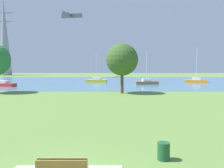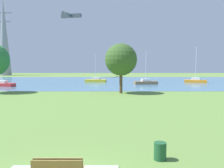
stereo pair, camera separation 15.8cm
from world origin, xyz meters
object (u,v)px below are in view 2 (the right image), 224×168
sailboat_brown (146,82)px  litter_bin (161,151)px  sailboat_red (3,84)px  electricity_pylon (5,37)px  sailboat_orange (196,81)px  tree_east_near (122,60)px  sailboat_yellow (96,80)px  light_aircraft (72,16)px

sailboat_brown → litter_bin: bearing=-96.7°
litter_bin → sailboat_red: (-22.73, 36.00, 0.06)m
sailboat_brown → electricity_pylon: size_ratio=0.25×
litter_bin → sailboat_brown: bearing=83.3°
sailboat_orange → electricity_pylon: size_ratio=0.29×
tree_east_near → litter_bin: bearing=-88.0°
litter_bin → sailboat_yellow: size_ratio=0.13×
sailboat_brown → electricity_pylon: bearing=139.5°
electricity_pylon → sailboat_red: bearing=-67.7°
litter_bin → light_aircraft: bearing=102.3°
electricity_pylon → light_aircraft: bearing=-25.9°
litter_bin → electricity_pylon: size_ratio=0.03×
sailboat_red → tree_east_near: bearing=-26.1°
sailboat_yellow → electricity_pylon: 49.92m
litter_bin → tree_east_near: tree_east_near is taller
light_aircraft → sailboat_orange: bearing=-35.3°
sailboat_yellow → tree_east_near: tree_east_near is taller
electricity_pylon → tree_east_near: bearing=-53.8°
sailboat_orange → light_aircraft: (-31.17, 22.04, 18.29)m
sailboat_orange → tree_east_near: sailboat_orange is taller
litter_bin → sailboat_orange: size_ratio=0.10×
sailboat_yellow → tree_east_near: bearing=-76.6°
litter_bin → sailboat_orange: sailboat_orange is taller
sailboat_brown → sailboat_orange: (11.68, 4.16, 0.01)m
sailboat_yellow → light_aircraft: (-8.74, 20.59, 18.30)m
sailboat_orange → tree_east_near: bearing=-131.4°
sailboat_brown → light_aircraft: (-19.48, 26.20, 18.30)m
sailboat_brown → sailboat_orange: bearing=19.6°
sailboat_yellow → sailboat_brown: bearing=-27.6°
sailboat_brown → sailboat_red: bearing=-170.0°
litter_bin → light_aircraft: size_ratio=0.10×
electricity_pylon → light_aircraft: electricity_pylon is taller
tree_east_near → sailboat_red: bearing=153.9°
sailboat_brown → sailboat_yellow: sailboat_brown is taller
sailboat_yellow → sailboat_red: (-16.81, -10.45, -0.00)m
sailboat_brown → tree_east_near: 17.12m
sailboat_brown → electricity_pylon: electricity_pylon is taller
electricity_pylon → light_aircraft: 29.36m
light_aircraft → sailboat_yellow: bearing=-67.0°
litter_bin → light_aircraft: 71.05m
litter_bin → sailboat_orange: 47.95m
sailboat_red → electricity_pylon: (-17.96, 43.69, 13.35)m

